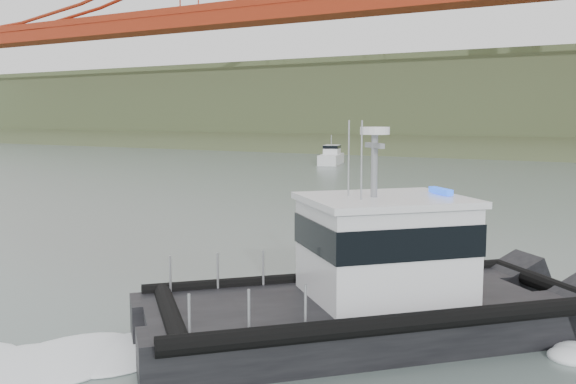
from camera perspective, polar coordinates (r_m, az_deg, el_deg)
name	(u,v)px	position (r m, az deg, el deg)	size (l,w,h in m)	color
ground	(157,294)	(21.22, -11.59, -8.89)	(400.00, 400.00, 0.00)	slate
patrol_boat	(371,284)	(16.69, 7.39, -8.12)	(10.91, 11.30, 5.59)	black
motorboat	(331,157)	(76.91, 3.87, 3.15)	(4.05, 6.87, 3.59)	silver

